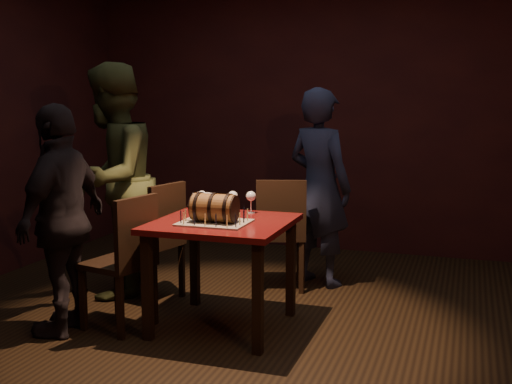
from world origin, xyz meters
TOP-DOWN VIEW (x-y plane):
  - room_shell at (0.00, 0.00)m, footprint 5.04×5.04m
  - pub_table at (-0.14, -0.01)m, footprint 0.90×0.90m
  - cake_board at (-0.15, -0.11)m, footprint 0.45×0.35m
  - barrel_cake at (-0.15, -0.11)m, footprint 0.35×0.20m
  - birthday_candles at (-0.15, -0.11)m, footprint 0.40×0.30m
  - wine_glass_left at (-0.39, 0.23)m, footprint 0.07×0.07m
  - wine_glass_mid at (-0.17, 0.29)m, footprint 0.07×0.07m
  - wine_glass_right at (-0.05, 0.32)m, footprint 0.07×0.07m
  - pint_of_ale at (-0.31, 0.19)m, footprint 0.07×0.07m
  - menu_card at (-0.43, 0.31)m, footprint 0.10×0.05m
  - chair_back at (0.00, 0.94)m, footprint 0.50×0.50m
  - chair_left_rear at (-0.82, 0.37)m, footprint 0.48×0.48m
  - chair_left_front at (-0.74, -0.26)m, footprint 0.48×0.48m
  - person_back at (0.25, 1.23)m, footprint 0.72×0.61m
  - person_left_rear at (-1.25, 0.43)m, footprint 0.80×0.98m
  - person_left_front at (-1.11, -0.43)m, footprint 0.41×0.92m

SIDE VIEW (x-z plane):
  - chair_back at x=0.00m, z-range 0.06..0.99m
  - chair_left_rear at x=-0.82m, z-range 0.06..0.99m
  - chair_left_front at x=-0.74m, z-range 0.06..0.99m
  - pub_table at x=-0.14m, z-range 0.27..1.02m
  - cake_board at x=-0.15m, z-range 0.75..0.76m
  - person_left_front at x=-1.11m, z-range 0.00..1.55m
  - birthday_candles at x=-0.15m, z-range 0.76..0.85m
  - menu_card at x=-0.43m, z-range 0.75..0.88m
  - pint_of_ale at x=-0.31m, z-range 0.75..0.90m
  - person_back at x=0.25m, z-range 0.00..1.66m
  - barrel_cake at x=-0.15m, z-range 0.75..0.96m
  - wine_glass_mid at x=-0.17m, z-range 0.79..0.95m
  - wine_glass_left at x=-0.39m, z-range 0.79..0.95m
  - wine_glass_right at x=-0.05m, z-range 0.79..0.95m
  - person_left_rear at x=-1.25m, z-range 0.00..1.85m
  - room_shell at x=0.00m, z-range 0.00..2.80m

